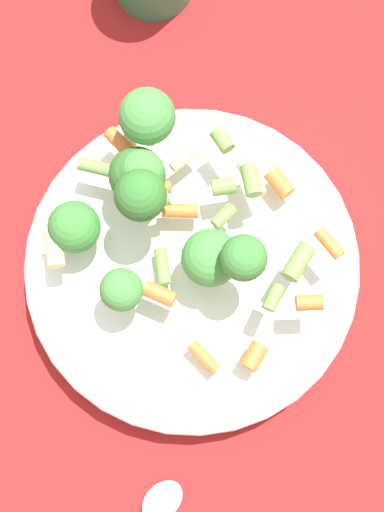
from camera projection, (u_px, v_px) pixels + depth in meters
ground_plane at (192, 272)px, 0.61m from camera, size 3.00×3.00×0.00m
bowl at (192, 266)px, 0.59m from camera, size 0.27×0.27×0.04m
pasta_salad at (158, 207)px, 0.53m from camera, size 0.22×0.22×0.08m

